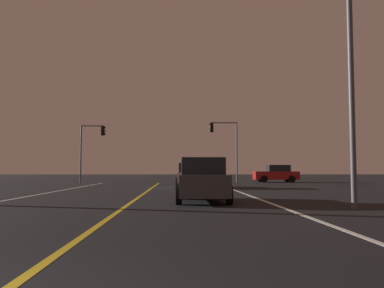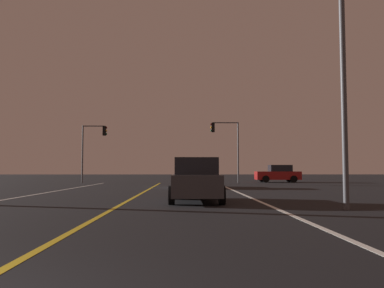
{
  "view_description": "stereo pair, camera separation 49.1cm",
  "coord_description": "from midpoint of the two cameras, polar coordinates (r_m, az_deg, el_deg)",
  "views": [
    {
      "loc": [
        1.78,
        -2.9,
        1.25
      ],
      "look_at": [
        2.82,
        27.59,
        3.19
      ],
      "focal_mm": 37.68,
      "sensor_mm": 36.0,
      "label": 1
    },
    {
      "loc": [
        2.28,
        -2.9,
        1.25
      ],
      "look_at": [
        2.82,
        27.59,
        3.19
      ],
      "focal_mm": 37.68,
      "sensor_mm": 36.0,
      "label": 2
    }
  ],
  "objects": [
    {
      "name": "street_lamp_right_near",
      "position": [
        14.11,
        20.03,
        13.54
      ],
      "size": [
        1.84,
        0.44,
        8.58
      ],
      "rotation": [
        0.0,
        0.0,
        3.14
      ],
      "color": "#4C4C51",
      "rests_on": "ground"
    },
    {
      "name": "car_crossing_side",
      "position": [
        40.64,
        12.44,
        -4.15
      ],
      "size": [
        4.3,
        2.02,
        1.7
      ],
      "rotation": [
        0.0,
        0.0,
        3.14
      ],
      "color": "black",
      "rests_on": "ground"
    },
    {
      "name": "traffic_light_near_right",
      "position": [
        38.19,
        5.11,
        0.83
      ],
      "size": [
        2.69,
        0.36,
        5.73
      ],
      "rotation": [
        0.0,
        0.0,
        3.14
      ],
      "color": "#4C4C51",
      "rests_on": "ground"
    },
    {
      "name": "car_ahead_far",
      "position": [
        28.18,
        0.17,
        -4.51
      ],
      "size": [
        2.02,
        4.3,
        1.7
      ],
      "rotation": [
        0.0,
        0.0,
        1.57
      ],
      "color": "black",
      "rests_on": "ground"
    },
    {
      "name": "lane_center_divider",
      "position": [
        17.3,
        -7.84,
        -7.74
      ],
      "size": [
        0.16,
        40.46,
        0.01
      ],
      "primitive_type": "cube",
      "color": "gold",
      "rests_on": "ground"
    },
    {
      "name": "lane_edge_right",
      "position": [
        17.47,
        9.55,
        -7.68
      ],
      "size": [
        0.16,
        40.46,
        0.01
      ],
      "primitive_type": "cube",
      "color": "silver",
      "rests_on": "ground"
    },
    {
      "name": "traffic_light_near_left",
      "position": [
        38.85,
        -13.34,
        0.47
      ],
      "size": [
        2.35,
        0.36,
        5.39
      ],
      "color": "#4C4C51",
      "rests_on": "ground"
    },
    {
      "name": "car_lead_same_lane",
      "position": [
        15.75,
        1.44,
        -5.2
      ],
      "size": [
        2.02,
        4.3,
        1.7
      ],
      "rotation": [
        0.0,
        0.0,
        1.57
      ],
      "color": "black",
      "rests_on": "ground"
    },
    {
      "name": "lane_edge_left",
      "position": [
        18.64,
        -24.09,
        -7.16
      ],
      "size": [
        0.16,
        40.46,
        0.01
      ],
      "primitive_type": "cube",
      "color": "silver",
      "rests_on": "ground"
    }
  ]
}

